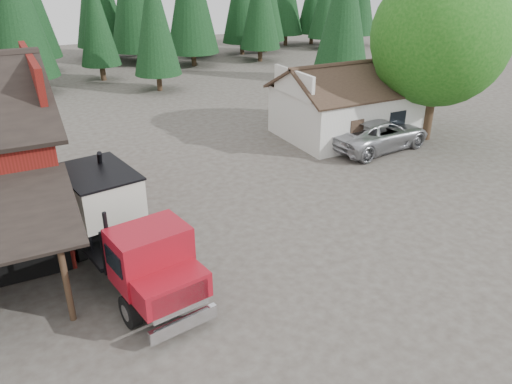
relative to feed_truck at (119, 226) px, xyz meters
name	(u,v)px	position (x,y,z in m)	size (l,w,h in m)	color
ground	(261,305)	(3.50, -4.03, -1.86)	(120.00, 120.00, 0.00)	#443D35
farmhouse	(347,109)	(16.50, 8.97, -0.20)	(8.60, 6.42, 4.65)	silver
deciduous_tree	(440,42)	(20.51, 5.94, 4.05)	(8.00, 8.00, 10.20)	#382619
conifer_backdrop	(66,72)	(3.50, 37.97, -1.86)	(76.00, 16.00, 16.00)	black
near_pine_b	(154,19)	(9.50, 25.97, 4.03)	(3.96, 3.96, 10.40)	#382619
near_pine_c	(345,2)	(25.50, 21.97, 5.03)	(4.84, 4.84, 12.40)	#382619
near_pine_d	(13,0)	(-0.50, 29.97, 5.53)	(5.28, 5.28, 13.40)	#382619
feed_truck	(119,226)	(0.00, 0.00, 0.00)	(3.78, 9.09, 3.98)	black
silver_car	(378,134)	(16.65, 5.97, -0.94)	(3.06, 6.63, 1.84)	#B5B7BD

